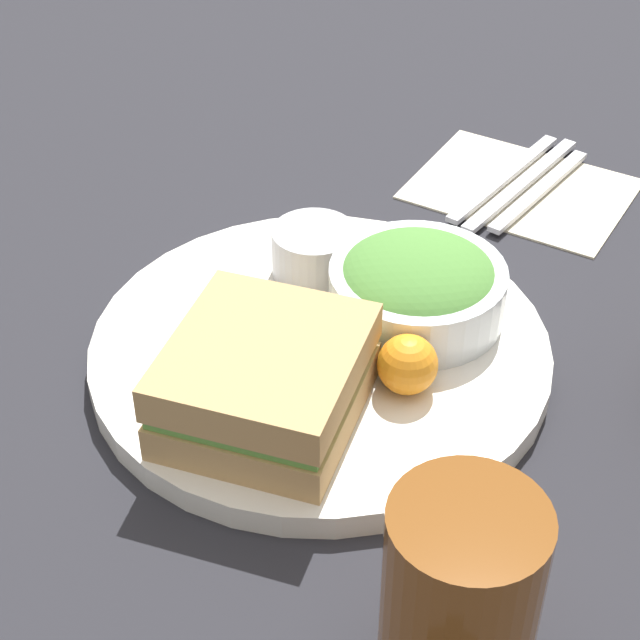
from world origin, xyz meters
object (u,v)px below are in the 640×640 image
object	(u,v)px
knife	(522,184)
salad_bowl	(417,286)
spoon	(539,190)
plate	(320,352)
dressing_cup	(314,252)
drink_glass	(461,594)
sandwich	(265,380)
fork	(504,178)

from	to	relation	value
knife	salad_bowl	bearing A→B (deg)	-170.92
salad_bowl	spoon	size ratio (longest dim) A/B	0.80
spoon	plate	bearing A→B (deg)	176.55
plate	dressing_cup	world-z (taller)	dressing_cup
salad_bowl	drink_glass	bearing A→B (deg)	30.74
sandwich	dressing_cup	xyz separation A→B (m)	(-0.15, -0.05, -0.01)
spoon	salad_bowl	bearing A→B (deg)	-175.34
salad_bowl	knife	distance (m)	0.24
fork	spoon	world-z (taller)	same
salad_bowl	drink_glass	distance (m)	0.28
drink_glass	fork	bearing A→B (deg)	-160.31
sandwich	salad_bowl	world-z (taller)	sandwich
dressing_cup	fork	bearing A→B (deg)	164.09
dressing_cup	plate	bearing A→B (deg)	33.70
sandwich	drink_glass	distance (m)	0.21
sandwich	drink_glass	size ratio (longest dim) A/B	1.28
plate	dressing_cup	xyz separation A→B (m)	(-0.07, -0.05, 0.03)
sandwich	spoon	bearing A→B (deg)	172.88
dressing_cup	spoon	bearing A→B (deg)	155.78
plate	knife	xyz separation A→B (m)	(-0.30, 0.04, -0.00)
sandwich	dressing_cup	distance (m)	0.16
plate	fork	distance (m)	0.30
drink_glass	spoon	xyz separation A→B (m)	(-0.47, -0.14, -0.05)
sandwich	fork	xyz separation A→B (m)	(-0.38, 0.01, -0.04)
knife	fork	bearing A→B (deg)	90.00
salad_bowl	fork	distance (m)	0.24
sandwich	fork	size ratio (longest dim) A/B	0.85
salad_bowl	fork	world-z (taller)	salad_bowl
dressing_cup	spoon	world-z (taller)	dressing_cup
spoon	dressing_cup	bearing A→B (deg)	162.77
dressing_cup	drink_glass	size ratio (longest dim) A/B	0.55
salad_bowl	spoon	world-z (taller)	salad_bowl
dressing_cup	spoon	distance (m)	0.25
fork	drink_glass	bearing A→B (deg)	-153.33
drink_glass	fork	size ratio (longest dim) A/B	0.66
sandwich	spoon	xyz separation A→B (m)	(-0.38, 0.05, -0.04)
plate	sandwich	world-z (taller)	sandwich
drink_glass	knife	xyz separation A→B (m)	(-0.48, -0.15, -0.05)
drink_glass	fork	xyz separation A→B (m)	(-0.48, -0.17, -0.05)
sandwich	knife	world-z (taller)	sandwich
dressing_cup	sandwich	bearing A→B (deg)	19.49
plate	knife	world-z (taller)	plate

